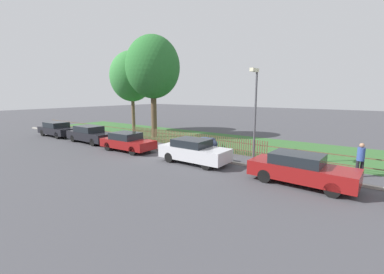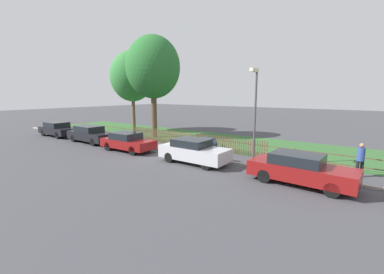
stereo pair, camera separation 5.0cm
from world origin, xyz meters
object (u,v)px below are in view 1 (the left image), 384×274
Objects in this scene: parked_car_navy_estate at (127,142)px; parked_car_red_compact at (194,151)px; tree_behind_motorcycle at (153,67)px; parked_car_silver_hatchback at (57,129)px; street_lamp at (255,105)px; parked_car_white_van at (300,169)px; pedestrian_near_fence at (361,158)px; tree_nearest_kerb at (132,76)px; parked_car_black_saloon at (90,134)px; covered_motorcycle at (207,143)px.

parked_car_red_compact reaches higher than parked_car_navy_estate.
parked_car_silver_hatchback is at bearing -146.15° from tree_behind_motorcycle.
parked_car_silver_hatchback is at bearing -175.57° from street_lamp.
parked_car_silver_hatchback is 0.96× the size of parked_car_white_van.
pedestrian_near_fence is at bearing 12.84° from street_lamp.
parked_car_navy_estate is 0.77× the size of street_lamp.
tree_behind_motorcycle is (4.35, -1.36, 0.54)m from tree_nearest_kerb.
parked_car_white_van is 2.70× the size of pedestrian_near_fence.
parked_car_red_compact is at bearing -152.35° from street_lamp.
parked_car_black_saloon is 0.56× the size of tree_nearest_kerb.
covered_motorcycle is 0.23× the size of tree_nearest_kerb.
tree_behind_motorcycle reaches higher than parked_car_red_compact.
parked_car_black_saloon is 1.12× the size of parked_car_red_compact.
tree_behind_motorcycle is (-13.94, 5.21, 5.50)m from parked_car_white_van.
parked_car_red_compact is at bearing -74.40° from covered_motorcycle.
covered_motorcycle is (4.77, 2.72, 0.00)m from parked_car_navy_estate.
street_lamp is (-2.88, 1.61, 2.63)m from parked_car_white_van.
tree_nearest_kerb is at bearing 108.44° from parked_car_black_saloon.
street_lamp is (18.59, 1.44, 2.65)m from parked_car_silver_hatchback.
tree_nearest_kerb is at bearing 128.68° from pedestrian_near_fence.
parked_car_red_compact reaches higher than covered_motorcycle.
pedestrian_near_fence reaches higher than parked_car_silver_hatchback.
parked_car_silver_hatchback reaches higher than covered_motorcycle.
parked_car_white_van is (16.23, -0.21, 0.01)m from parked_car_black_saloon.
parked_car_white_van is 4.22m from street_lamp.
parked_car_black_saloon is 0.51× the size of tree_behind_motorcycle.
street_lamp is (13.35, 1.40, 2.64)m from parked_car_black_saloon.
parked_car_silver_hatchback is 0.82× the size of street_lamp.
parked_car_navy_estate is 5.57m from parked_car_red_compact.
parked_car_red_compact is 14.93m from tree_nearest_kerb.
parked_car_red_compact is at bearing 158.09° from pedestrian_near_fence.
parked_car_red_compact is at bearing -178.57° from parked_car_white_van.
pedestrian_near_fence is (2.03, 2.73, 0.23)m from parked_car_white_van.
parked_car_red_compact is at bearing -0.16° from parked_car_black_saloon.
parked_car_red_compact is 0.92× the size of parked_car_white_van.
tree_nearest_kerb is 16.36m from street_lamp.
parked_car_silver_hatchback is 15.68m from parked_car_red_compact.
tree_nearest_kerb is at bearing 162.64° from tree_behind_motorcycle.
tree_nearest_kerb is at bearing 152.52° from parked_car_red_compact.
tree_behind_motorcycle is (-7.35, 2.55, 5.53)m from covered_motorcycle.
parked_car_black_saloon is at bearing 179.29° from parked_car_red_compact.
parked_car_red_compact is at bearing -0.96° from parked_car_silver_hatchback.
covered_motorcycle is 13.31m from tree_nearest_kerb.
parked_car_black_saloon is 8.34m from tree_nearest_kerb.
street_lamp is (15.41, -4.97, -2.33)m from tree_nearest_kerb.
parked_car_white_van is at bearing -23.72° from covered_motorcycle.
parked_car_red_compact is at bearing -32.19° from tree_behind_motorcycle.
pedestrian_near_fence is at bearing -1.30° from covered_motorcycle.
street_lamp reaches higher than parked_car_navy_estate.
tree_nearest_kerb reaches higher than parked_car_black_saloon.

